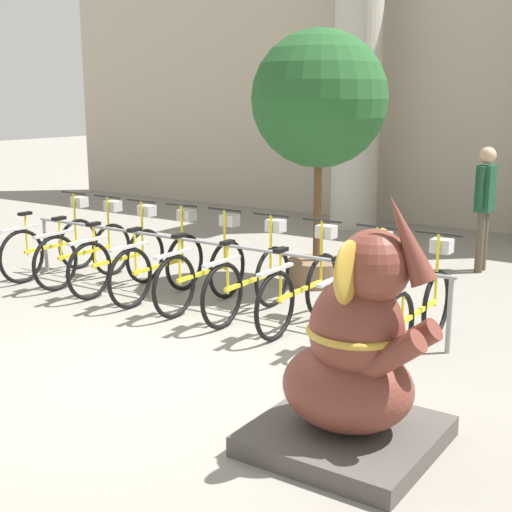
{
  "coord_description": "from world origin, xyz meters",
  "views": [
    {
      "loc": [
        4.13,
        -4.47,
        2.42
      ],
      "look_at": [
        0.58,
        0.76,
        1.0
      ],
      "focal_mm": 50.0,
      "sensor_mm": 36.0,
      "label": 1
    }
  ],
  "objects_px": {
    "bicycle_6": "(302,288)",
    "elephant_statue": "(354,364)",
    "bicycle_7": "(358,298)",
    "bicycle_8": "(420,309)",
    "bicycle_2": "(120,258)",
    "person_pedestrian": "(485,197)",
    "potted_tree": "(319,105)",
    "bicycle_0": "(53,245)",
    "bicycle_3": "(160,264)",
    "bicycle_1": "(86,251)",
    "bicycle_5": "(250,279)",
    "bicycle_4": "(204,271)"
  },
  "relations": [
    {
      "from": "bicycle_0",
      "to": "bicycle_8",
      "type": "relative_size",
      "value": 1.0
    },
    {
      "from": "bicycle_1",
      "to": "elephant_statue",
      "type": "xyz_separation_m",
      "value": [
        4.99,
        -2.15,
        0.2
      ]
    },
    {
      "from": "bicycle_2",
      "to": "bicycle_4",
      "type": "xyz_separation_m",
      "value": [
        1.33,
        0.02,
        0.0
      ]
    },
    {
      "from": "bicycle_4",
      "to": "bicycle_6",
      "type": "height_order",
      "value": "same"
    },
    {
      "from": "bicycle_6",
      "to": "potted_tree",
      "type": "xyz_separation_m",
      "value": [
        -0.76,
        1.67,
        1.88
      ]
    },
    {
      "from": "potted_tree",
      "to": "bicycle_2",
      "type": "bearing_deg",
      "value": -138.26
    },
    {
      "from": "potted_tree",
      "to": "bicycle_5",
      "type": "bearing_deg",
      "value": -86.65
    },
    {
      "from": "bicycle_8",
      "to": "potted_tree",
      "type": "distance_m",
      "value": 3.28
    },
    {
      "from": "bicycle_2",
      "to": "bicycle_8",
      "type": "relative_size",
      "value": 1.0
    },
    {
      "from": "elephant_statue",
      "to": "bicycle_4",
      "type": "bearing_deg",
      "value": 144.71
    },
    {
      "from": "elephant_statue",
      "to": "potted_tree",
      "type": "height_order",
      "value": "potted_tree"
    },
    {
      "from": "bicycle_1",
      "to": "bicycle_6",
      "type": "height_order",
      "value": "same"
    },
    {
      "from": "bicycle_8",
      "to": "person_pedestrian",
      "type": "xyz_separation_m",
      "value": [
        -0.5,
        3.59,
        0.63
      ]
    },
    {
      "from": "bicycle_4",
      "to": "potted_tree",
      "type": "relative_size",
      "value": 0.52
    },
    {
      "from": "bicycle_2",
      "to": "potted_tree",
      "type": "bearing_deg",
      "value": 41.74
    },
    {
      "from": "bicycle_0",
      "to": "bicycle_5",
      "type": "xyz_separation_m",
      "value": [
        3.32,
        -0.03,
        0.0
      ]
    },
    {
      "from": "bicycle_7",
      "to": "potted_tree",
      "type": "relative_size",
      "value": 0.52
    },
    {
      "from": "bicycle_6",
      "to": "bicycle_7",
      "type": "bearing_deg",
      "value": -0.74
    },
    {
      "from": "bicycle_0",
      "to": "bicycle_8",
      "type": "xyz_separation_m",
      "value": [
        5.3,
        -0.05,
        0.0
      ]
    },
    {
      "from": "bicycle_6",
      "to": "elephant_statue",
      "type": "relative_size",
      "value": 0.92
    },
    {
      "from": "bicycle_5",
      "to": "bicycle_7",
      "type": "height_order",
      "value": "same"
    },
    {
      "from": "bicycle_0",
      "to": "bicycle_5",
      "type": "bearing_deg",
      "value": -0.48
    },
    {
      "from": "bicycle_2",
      "to": "bicycle_7",
      "type": "bearing_deg",
      "value": 0.19
    },
    {
      "from": "bicycle_3",
      "to": "bicycle_2",
      "type": "bearing_deg",
      "value": -178.88
    },
    {
      "from": "bicycle_7",
      "to": "bicycle_8",
      "type": "distance_m",
      "value": 0.66
    },
    {
      "from": "bicycle_7",
      "to": "bicycle_8",
      "type": "xyz_separation_m",
      "value": [
        0.66,
        -0.02,
        0.0
      ]
    },
    {
      "from": "bicycle_2",
      "to": "bicycle_6",
      "type": "relative_size",
      "value": 1.0
    },
    {
      "from": "bicycle_3",
      "to": "bicycle_5",
      "type": "bearing_deg",
      "value": 0.22
    },
    {
      "from": "bicycle_5",
      "to": "potted_tree",
      "type": "height_order",
      "value": "potted_tree"
    },
    {
      "from": "bicycle_8",
      "to": "elephant_statue",
      "type": "relative_size",
      "value": 0.92
    },
    {
      "from": "bicycle_4",
      "to": "bicycle_8",
      "type": "height_order",
      "value": "same"
    },
    {
      "from": "elephant_statue",
      "to": "person_pedestrian",
      "type": "xyz_separation_m",
      "value": [
        -0.85,
        5.69,
        0.43
      ]
    },
    {
      "from": "bicycle_0",
      "to": "bicycle_1",
      "type": "distance_m",
      "value": 0.66
    },
    {
      "from": "bicycle_1",
      "to": "bicycle_3",
      "type": "relative_size",
      "value": 1.0
    },
    {
      "from": "bicycle_5",
      "to": "person_pedestrian",
      "type": "bearing_deg",
      "value": 67.38
    },
    {
      "from": "bicycle_2",
      "to": "person_pedestrian",
      "type": "height_order",
      "value": "person_pedestrian"
    },
    {
      "from": "bicycle_1",
      "to": "bicycle_3",
      "type": "distance_m",
      "value": 1.33
    },
    {
      "from": "bicycle_2",
      "to": "bicycle_3",
      "type": "bearing_deg",
      "value": 1.12
    },
    {
      "from": "bicycle_0",
      "to": "potted_tree",
      "type": "distance_m",
      "value": 4.07
    },
    {
      "from": "bicycle_0",
      "to": "bicycle_7",
      "type": "height_order",
      "value": "same"
    },
    {
      "from": "bicycle_5",
      "to": "potted_tree",
      "type": "bearing_deg",
      "value": 93.35
    },
    {
      "from": "bicycle_5",
      "to": "elephant_statue",
      "type": "xyz_separation_m",
      "value": [
        2.34,
        -2.12,
        0.2
      ]
    },
    {
      "from": "bicycle_1",
      "to": "elephant_statue",
      "type": "height_order",
      "value": "elephant_statue"
    },
    {
      "from": "bicycle_7",
      "to": "elephant_statue",
      "type": "relative_size",
      "value": 0.92
    },
    {
      "from": "bicycle_2",
      "to": "bicycle_6",
      "type": "bearing_deg",
      "value": 0.42
    },
    {
      "from": "bicycle_2",
      "to": "potted_tree",
      "type": "relative_size",
      "value": 0.52
    },
    {
      "from": "bicycle_4",
      "to": "bicycle_6",
      "type": "distance_m",
      "value": 1.33
    },
    {
      "from": "bicycle_3",
      "to": "person_pedestrian",
      "type": "height_order",
      "value": "person_pedestrian"
    },
    {
      "from": "bicycle_0",
      "to": "bicycle_2",
      "type": "bearing_deg",
      "value": -1.98
    },
    {
      "from": "bicycle_2",
      "to": "bicycle_4",
      "type": "bearing_deg",
      "value": 0.84
    }
  ]
}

